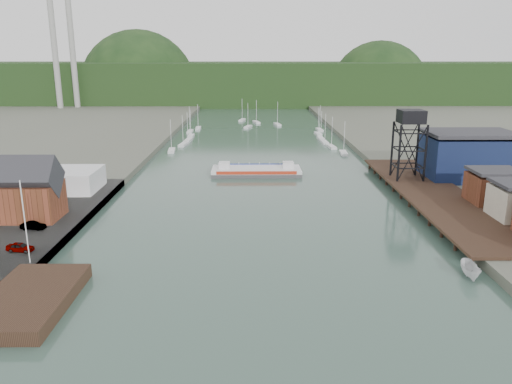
{
  "coord_description": "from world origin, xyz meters",
  "views": [
    {
      "loc": [
        -1.38,
        -55.97,
        29.87
      ],
      "look_at": [
        -0.62,
        39.04,
        4.0
      ],
      "focal_mm": 35.0,
      "sensor_mm": 36.0,
      "label": 1
    }
  ],
  "objects_px": {
    "lift_tower": "(411,121)",
    "motorboat": "(471,271)",
    "chain_ferry": "(256,171)",
    "harbor_building": "(25,195)",
    "car_west_a": "(20,247)"
  },
  "relations": [
    {
      "from": "car_west_a",
      "to": "motorboat",
      "type": "bearing_deg",
      "value": -87.32
    },
    {
      "from": "motorboat",
      "to": "car_west_a",
      "type": "distance_m",
      "value": 65.51
    },
    {
      "from": "harbor_building",
      "to": "motorboat",
      "type": "xyz_separation_m",
      "value": [
        71.0,
        -22.25,
        -5.0
      ]
    },
    {
      "from": "motorboat",
      "to": "car_west_a",
      "type": "bearing_deg",
      "value": -177.76
    },
    {
      "from": "motorboat",
      "to": "car_west_a",
      "type": "xyz_separation_m",
      "value": [
        -65.18,
        6.4,
        1.21
      ]
    },
    {
      "from": "lift_tower",
      "to": "chain_ferry",
      "type": "relative_size",
      "value": 0.69
    },
    {
      "from": "harbor_building",
      "to": "lift_tower",
      "type": "xyz_separation_m",
      "value": [
        77.0,
        28.0,
        9.56
      ]
    },
    {
      "from": "chain_ferry",
      "to": "motorboat",
      "type": "relative_size",
      "value": 4.13
    },
    {
      "from": "lift_tower",
      "to": "motorboat",
      "type": "xyz_separation_m",
      "value": [
        -6.0,
        -50.25,
        -14.56
      ]
    },
    {
      "from": "lift_tower",
      "to": "car_west_a",
      "type": "xyz_separation_m",
      "value": [
        -71.18,
        -43.85,
        -13.36
      ]
    },
    {
      "from": "harbor_building",
      "to": "car_west_a",
      "type": "height_order",
      "value": "harbor_building"
    },
    {
      "from": "lift_tower",
      "to": "chain_ferry",
      "type": "distance_m",
      "value": 40.47
    },
    {
      "from": "chain_ferry",
      "to": "motorboat",
      "type": "bearing_deg",
      "value": -65.66
    },
    {
      "from": "lift_tower",
      "to": "car_west_a",
      "type": "distance_m",
      "value": 84.66
    },
    {
      "from": "harbor_building",
      "to": "motorboat",
      "type": "height_order",
      "value": "harbor_building"
    }
  ]
}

